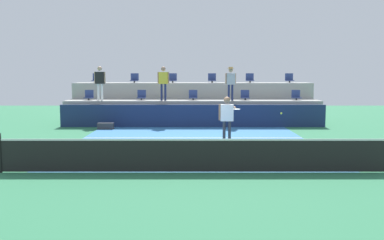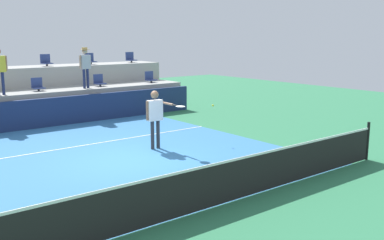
% 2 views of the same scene
% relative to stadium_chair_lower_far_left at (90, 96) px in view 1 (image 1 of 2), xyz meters
% --- Properties ---
extents(ground_plane, '(40.00, 40.00, 0.00)m').
position_rel_stadium_chair_lower_far_left_xyz_m(ground_plane, '(5.37, -7.23, -1.46)').
color(ground_plane, '#2D754C').
extents(court_inner_paint, '(9.00, 10.00, 0.01)m').
position_rel_stadium_chair_lower_far_left_xyz_m(court_inner_paint, '(5.37, -6.23, -1.46)').
color(court_inner_paint, teal).
rests_on(court_inner_paint, ground_plane).
extents(court_service_line, '(9.00, 0.06, 0.00)m').
position_rel_stadium_chair_lower_far_left_xyz_m(court_service_line, '(5.37, -4.83, -1.46)').
color(court_service_line, white).
rests_on(court_service_line, ground_plane).
extents(tennis_net, '(10.48, 0.08, 1.07)m').
position_rel_stadium_chair_lower_far_left_xyz_m(tennis_net, '(5.37, -11.23, -0.97)').
color(tennis_net, black).
rests_on(tennis_net, ground_plane).
extents(sponsor_backboard, '(13.00, 0.16, 1.10)m').
position_rel_stadium_chair_lower_far_left_xyz_m(sponsor_backboard, '(5.37, -1.23, -0.91)').
color(sponsor_backboard, navy).
rests_on(sponsor_backboard, ground_plane).
extents(seating_tier_lower, '(13.00, 1.80, 1.25)m').
position_rel_stadium_chair_lower_far_left_xyz_m(seating_tier_lower, '(5.37, 0.07, -0.84)').
color(seating_tier_lower, '#9E9E99').
rests_on(seating_tier_lower, ground_plane).
extents(seating_tier_upper, '(13.00, 1.80, 2.10)m').
position_rel_stadium_chair_lower_far_left_xyz_m(seating_tier_upper, '(5.37, 1.87, -0.41)').
color(seating_tier_upper, '#9E9E99').
rests_on(seating_tier_upper, ground_plane).
extents(stadium_chair_lower_far_left, '(0.44, 0.40, 0.52)m').
position_rel_stadium_chair_lower_far_left_xyz_m(stadium_chair_lower_far_left, '(0.00, 0.00, 0.00)').
color(stadium_chair_lower_far_left, '#2D2D33').
rests_on(stadium_chair_lower_far_left, seating_tier_lower).
extents(stadium_chair_lower_left, '(0.44, 0.40, 0.52)m').
position_rel_stadium_chair_lower_far_left_xyz_m(stadium_chair_lower_left, '(2.72, 0.00, 0.00)').
color(stadium_chair_lower_left, '#2D2D33').
rests_on(stadium_chair_lower_left, seating_tier_lower).
extents(stadium_chair_lower_center, '(0.44, 0.40, 0.52)m').
position_rel_stadium_chair_lower_far_left_xyz_m(stadium_chair_lower_center, '(5.38, 0.00, 0.00)').
color(stadium_chair_lower_center, '#2D2D33').
rests_on(stadium_chair_lower_center, seating_tier_lower).
extents(stadium_chair_lower_right, '(0.44, 0.40, 0.52)m').
position_rel_stadium_chair_lower_far_left_xyz_m(stadium_chair_lower_right, '(8.07, 0.00, 0.00)').
color(stadium_chair_lower_right, '#2D2D33').
rests_on(stadium_chair_lower_right, seating_tier_lower).
extents(stadium_chair_lower_far_right, '(0.44, 0.40, 0.52)m').
position_rel_stadium_chair_lower_far_left_xyz_m(stadium_chair_lower_far_right, '(10.70, 0.00, 0.00)').
color(stadium_chair_lower_far_right, '#2D2D33').
rests_on(stadium_chair_lower_far_right, seating_tier_lower).
extents(stadium_chair_upper_far_left, '(0.44, 0.40, 0.52)m').
position_rel_stadium_chair_lower_far_left_xyz_m(stadium_chair_upper_far_left, '(0.02, 1.80, 0.85)').
color(stadium_chair_upper_far_left, '#2D2D33').
rests_on(stadium_chair_upper_far_left, seating_tier_upper).
extents(stadium_chair_upper_left, '(0.44, 0.40, 0.52)m').
position_rel_stadium_chair_lower_far_left_xyz_m(stadium_chair_upper_left, '(2.14, 1.80, 0.85)').
color(stadium_chair_upper_left, '#2D2D33').
rests_on(stadium_chair_upper_left, seating_tier_upper).
extents(stadium_chair_upper_mid_left, '(0.44, 0.40, 0.52)m').
position_rel_stadium_chair_lower_far_left_xyz_m(stadium_chair_upper_mid_left, '(4.26, 1.80, 0.85)').
color(stadium_chair_upper_mid_left, '#2D2D33').
rests_on(stadium_chair_upper_mid_left, seating_tier_upper).
extents(stadium_chair_upper_mid_right, '(0.44, 0.40, 0.52)m').
position_rel_stadium_chair_lower_far_left_xyz_m(stadium_chair_upper_mid_right, '(6.44, 1.80, 0.85)').
color(stadium_chair_upper_mid_right, '#2D2D33').
rests_on(stadium_chair_upper_mid_right, seating_tier_upper).
extents(stadium_chair_upper_right, '(0.44, 0.40, 0.52)m').
position_rel_stadium_chair_lower_far_left_xyz_m(stadium_chair_upper_right, '(8.53, 1.80, 0.85)').
color(stadium_chair_upper_right, '#2D2D33').
rests_on(stadium_chair_upper_right, seating_tier_upper).
extents(stadium_chair_upper_far_right, '(0.44, 0.40, 0.52)m').
position_rel_stadium_chair_lower_far_left_xyz_m(stadium_chair_upper_far_right, '(10.72, 1.80, 0.85)').
color(stadium_chair_upper_far_right, '#2D2D33').
rests_on(stadium_chair_upper_far_right, seating_tier_upper).
extents(tennis_player, '(0.70, 1.22, 1.79)m').
position_rel_stadium_chair_lower_far_left_xyz_m(tennis_player, '(6.63, -6.59, -0.36)').
color(tennis_player, '#2D2D33').
rests_on(tennis_player, ground_plane).
extents(spectator_in_white, '(0.60, 0.27, 1.73)m').
position_rel_stadium_chair_lower_far_left_xyz_m(spectator_in_white, '(0.66, -0.38, 0.83)').
color(spectator_in_white, white).
rests_on(spectator_in_white, seating_tier_lower).
extents(spectator_leaning_on_rail, '(0.60, 0.25, 1.71)m').
position_rel_stadium_chair_lower_far_left_xyz_m(spectator_leaning_on_rail, '(3.88, -0.38, 0.82)').
color(spectator_leaning_on_rail, navy).
rests_on(spectator_leaning_on_rail, seating_tier_lower).
extents(spectator_with_hat, '(0.58, 0.47, 1.70)m').
position_rel_stadium_chair_lower_far_left_xyz_m(spectator_with_hat, '(7.28, -0.38, 0.82)').
color(spectator_with_hat, navy).
rests_on(spectator_with_hat, seating_tier_lower).
extents(tennis_ball, '(0.07, 0.07, 0.07)m').
position_rel_stadium_chair_lower_far_left_xyz_m(tennis_ball, '(8.55, -7.00, -0.26)').
color(tennis_ball, '#CCE033').
extents(equipment_bag, '(0.76, 0.28, 0.30)m').
position_rel_stadium_chair_lower_far_left_xyz_m(equipment_bag, '(1.24, -2.07, -1.31)').
color(equipment_bag, '#333338').
rests_on(equipment_bag, ground_plane).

